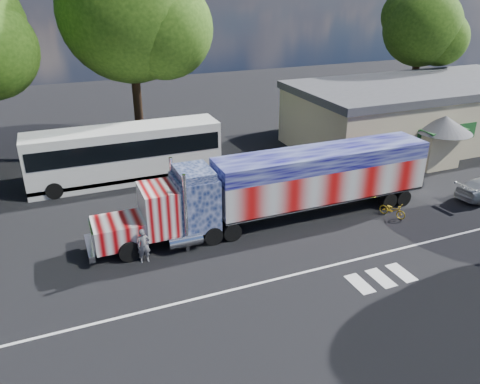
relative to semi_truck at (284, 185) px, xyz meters
name	(u,v)px	position (x,y,z in m)	size (l,w,h in m)	color
ground	(261,246)	(-2.44, -2.30, -2.21)	(100.00, 100.00, 0.00)	black
lane_markings	(327,277)	(-0.73, -6.07, -2.20)	(30.00, 2.67, 0.01)	silver
semi_truck	(284,185)	(0.00, 0.00, 0.00)	(20.14, 3.18, 4.29)	black
coach_bus	(125,153)	(-7.36, 9.57, -0.24)	(13.08, 3.05, 3.81)	white
hall_building	(422,113)	(17.48, 8.56, 0.41)	(22.40, 12.80, 5.20)	#C7B895
woman	(144,246)	(-8.45, -1.42, -1.32)	(0.65, 0.43, 1.78)	slate
bicycle	(393,210)	(6.20, -2.11, -1.78)	(0.57, 1.64, 0.86)	gold
tree_far_ne	(423,28)	(22.79, 15.61, 6.54)	(7.80, 7.43, 12.53)	black
tree_n_mid	(132,12)	(-4.92, 15.92, 8.54)	(11.12, 10.59, 16.12)	black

